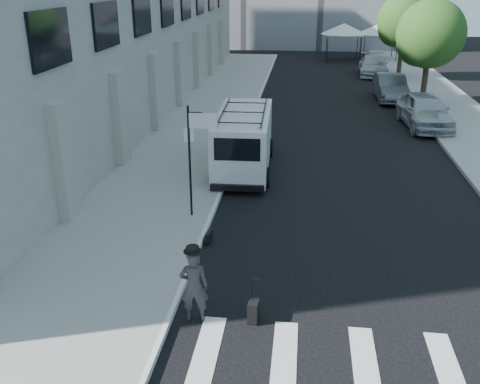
% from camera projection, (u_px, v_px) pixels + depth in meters
% --- Properties ---
extents(ground, '(120.00, 120.00, 0.00)m').
position_uv_depth(ground, '(266.00, 277.00, 13.70)').
color(ground, black).
rests_on(ground, ground).
extents(sidewalk_left, '(4.50, 48.00, 0.15)m').
position_uv_depth(sidewalk_left, '(210.00, 116.00, 28.85)').
color(sidewalk_left, gray).
rests_on(sidewalk_left, ground).
extents(sidewalk_right, '(4.00, 56.00, 0.15)m').
position_uv_depth(sidewalk_right, '(446.00, 106.00, 31.05)').
color(sidewalk_right, gray).
rests_on(sidewalk_right, ground).
extents(sign_pole, '(1.03, 0.07, 3.50)m').
position_uv_depth(sign_pole, '(197.00, 139.00, 15.90)').
color(sign_pole, black).
rests_on(sign_pole, sidewalk_left).
extents(tree_near, '(3.80, 3.83, 6.03)m').
position_uv_depth(tree_near, '(428.00, 36.00, 29.89)').
color(tree_near, black).
rests_on(tree_near, ground).
extents(tree_far, '(3.80, 3.83, 6.03)m').
position_uv_depth(tree_far, '(402.00, 23.00, 38.16)').
color(tree_far, black).
rests_on(tree_far, ground).
extents(tent_left, '(4.00, 4.00, 3.20)m').
position_uv_depth(tent_left, '(344.00, 29.00, 47.16)').
color(tent_left, black).
rests_on(tent_left, ground).
extents(tent_right, '(4.00, 4.00, 3.20)m').
position_uv_depth(tent_right, '(380.00, 29.00, 47.26)').
color(tent_right, black).
rests_on(tent_right, ground).
extents(businessman, '(0.67, 0.48, 1.72)m').
position_uv_depth(businessman, '(194.00, 286.00, 11.68)').
color(businessman, '#343436').
rests_on(businessman, ground).
extents(briefcase, '(0.15, 0.45, 0.34)m').
position_uv_depth(briefcase, '(209.00, 237.00, 15.37)').
color(briefcase, black).
rests_on(briefcase, ground).
extents(suitcase, '(0.26, 0.38, 0.99)m').
position_uv_depth(suitcase, '(254.00, 311.00, 11.85)').
color(suitcase, black).
rests_on(suitcase, ground).
extents(cargo_van, '(2.30, 6.11, 2.28)m').
position_uv_depth(cargo_van, '(244.00, 140.00, 20.93)').
color(cargo_van, silver).
rests_on(cargo_van, ground).
extents(parked_car_a, '(2.39, 5.17, 1.71)m').
position_uv_depth(parked_car_a, '(425.00, 110.00, 26.80)').
color(parked_car_a, '#ADAEB5').
rests_on(parked_car_a, ground).
extents(parked_car_b, '(1.72, 4.75, 1.56)m').
position_uv_depth(parked_car_b, '(390.00, 88.00, 32.63)').
color(parked_car_b, '#54575B').
rests_on(parked_car_b, ground).
extents(parked_car_c, '(2.32, 5.16, 1.47)m').
position_uv_depth(parked_car_c, '(373.00, 65.00, 40.81)').
color(parked_car_c, '#B3B7BC').
rests_on(parked_car_c, ground).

